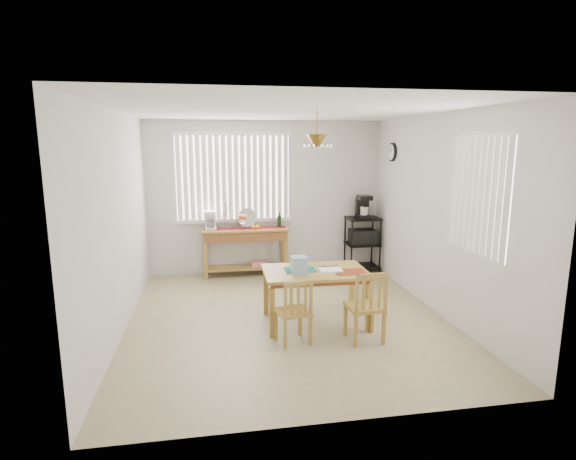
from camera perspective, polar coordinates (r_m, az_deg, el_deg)
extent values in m
cube|color=tan|center=(5.92, -0.06, -11.13)|extent=(4.00, 4.50, 0.01)
cube|color=silver|center=(7.81, -2.88, 4.18)|extent=(4.00, 0.10, 2.60)
cube|color=silver|center=(3.36, 6.50, -4.94)|extent=(4.00, 0.10, 2.60)
cube|color=silver|center=(5.60, -21.23, 0.76)|extent=(0.10, 4.50, 2.60)
cube|color=silver|center=(6.23, 18.87, 1.88)|extent=(0.10, 4.50, 2.60)
cube|color=white|center=(5.50, -0.07, 15.45)|extent=(4.00, 4.50, 0.10)
cube|color=white|center=(7.68, -6.97, 6.62)|extent=(1.90, 0.01, 1.40)
cube|color=white|center=(7.68, -13.70, 6.39)|extent=(0.07, 0.03, 1.40)
cube|color=white|center=(7.67, -12.91, 6.42)|extent=(0.07, 0.03, 1.40)
cube|color=white|center=(7.67, -12.12, 6.45)|extent=(0.07, 0.03, 1.40)
cube|color=white|center=(7.66, -11.33, 6.48)|extent=(0.07, 0.03, 1.40)
cube|color=white|center=(7.66, -10.53, 6.50)|extent=(0.07, 0.03, 1.40)
cube|color=white|center=(7.66, -9.74, 6.53)|extent=(0.07, 0.03, 1.40)
cube|color=white|center=(7.66, -8.95, 6.55)|extent=(0.07, 0.03, 1.40)
cube|color=white|center=(7.66, -8.15, 6.58)|extent=(0.07, 0.03, 1.40)
cube|color=white|center=(7.67, -7.36, 6.60)|extent=(0.07, 0.03, 1.40)
cube|color=white|center=(7.67, -6.57, 6.62)|extent=(0.07, 0.03, 1.40)
cube|color=white|center=(7.68, -5.77, 6.64)|extent=(0.07, 0.03, 1.40)
cube|color=white|center=(7.69, -4.98, 6.66)|extent=(0.07, 0.03, 1.40)
cube|color=white|center=(7.70, -4.20, 6.68)|extent=(0.07, 0.03, 1.40)
cube|color=white|center=(7.71, -3.41, 6.69)|extent=(0.07, 0.03, 1.40)
cube|color=white|center=(7.72, -2.63, 6.71)|extent=(0.07, 0.03, 1.40)
cube|color=white|center=(7.73, -1.84, 6.72)|extent=(0.07, 0.03, 1.40)
cube|color=white|center=(7.75, -1.07, 6.73)|extent=(0.07, 0.03, 1.40)
cube|color=white|center=(7.76, -0.29, 6.74)|extent=(0.07, 0.03, 1.40)
cube|color=white|center=(7.74, -6.83, 1.21)|extent=(1.98, 0.06, 0.06)
cube|color=white|center=(7.64, -7.08, 12.07)|extent=(1.98, 0.06, 0.06)
cube|color=white|center=(5.39, 23.11, 4.03)|extent=(0.01, 1.10, 1.30)
cube|color=white|center=(4.98, 26.06, 3.29)|extent=(0.03, 0.07, 1.30)
cube|color=white|center=(5.07, 25.34, 3.47)|extent=(0.03, 0.07, 1.30)
cube|color=white|center=(5.16, 24.65, 3.63)|extent=(0.03, 0.07, 1.30)
cube|color=white|center=(5.25, 23.98, 3.80)|extent=(0.03, 0.07, 1.30)
cube|color=white|center=(5.34, 23.33, 3.95)|extent=(0.03, 0.07, 1.30)
cube|color=white|center=(5.43, 22.71, 4.10)|extent=(0.03, 0.07, 1.30)
cube|color=white|center=(5.53, 22.11, 4.25)|extent=(0.03, 0.07, 1.30)
cube|color=white|center=(5.62, 21.52, 4.39)|extent=(0.03, 0.07, 1.30)
cube|color=white|center=(5.71, 20.95, 4.52)|extent=(0.03, 0.07, 1.30)
cube|color=white|center=(5.81, 20.41, 4.65)|extent=(0.03, 0.07, 1.30)
cylinder|color=black|center=(7.53, 13.08, 9.61)|extent=(0.04, 0.30, 0.30)
cylinder|color=white|center=(7.52, 12.91, 9.62)|extent=(0.01, 0.25, 0.25)
cylinder|color=olive|center=(5.35, 3.70, 13.19)|extent=(0.01, 0.01, 0.34)
cone|color=olive|center=(5.35, 3.67, 11.27)|extent=(0.24, 0.24, 0.14)
sphere|color=white|center=(5.39, 5.35, 10.60)|extent=(0.05, 0.05, 0.05)
sphere|color=white|center=(5.50, 4.15, 10.63)|extent=(0.05, 0.05, 0.05)
sphere|color=white|center=(5.46, 2.49, 10.64)|extent=(0.05, 0.05, 0.05)
sphere|color=white|center=(5.31, 1.96, 10.64)|extent=(0.05, 0.05, 0.05)
sphere|color=white|center=(5.19, 3.15, 10.62)|extent=(0.05, 0.05, 0.05)
sphere|color=white|center=(5.23, 4.89, 10.60)|extent=(0.05, 0.05, 0.05)
cube|color=#AE883B|center=(7.59, -5.44, 0.05)|extent=(1.44, 0.40, 0.04)
cube|color=brown|center=(7.61, -5.42, -0.68)|extent=(1.38, 0.37, 0.14)
cube|color=#AE883B|center=(7.52, -10.42, -3.94)|extent=(0.05, 0.05, 0.62)
cube|color=#AE883B|center=(7.62, -0.21, -3.57)|extent=(0.05, 0.05, 0.62)
cube|color=#AE883B|center=(7.83, -10.39, -3.35)|extent=(0.05, 0.05, 0.62)
cube|color=#AE883B|center=(7.92, -0.58, -3.00)|extent=(0.05, 0.05, 0.62)
cube|color=#AE883B|center=(7.74, -5.35, -4.73)|extent=(1.33, 0.35, 0.03)
cube|color=red|center=(7.74, -3.69, -4.25)|extent=(0.27, 0.20, 0.09)
cube|color=maroon|center=(7.58, -5.44, 0.20)|extent=(1.37, 0.22, 0.01)
cube|color=white|center=(7.56, -9.79, 0.21)|extent=(0.18, 0.22, 0.04)
cube|color=white|center=(7.61, -9.82, 1.14)|extent=(0.18, 0.07, 0.27)
cube|color=white|center=(7.50, -9.86, 2.14)|extent=(0.18, 0.20, 0.06)
cylinder|color=white|center=(7.52, -9.81, 0.78)|extent=(0.12, 0.12, 0.12)
cylinder|color=white|center=(7.56, -5.77, 0.48)|extent=(0.04, 0.04, 0.09)
cone|color=white|center=(7.54, -5.79, 1.12)|extent=(0.23, 0.23, 0.08)
sphere|color=red|center=(7.53, -5.46, 1.70)|extent=(0.07, 0.07, 0.07)
sphere|color=red|center=(7.57, -5.71, 1.74)|extent=(0.07, 0.07, 0.07)
sphere|color=red|center=(7.55, -6.09, 1.71)|extent=(0.07, 0.07, 0.07)
sphere|color=red|center=(7.50, -6.06, 1.65)|extent=(0.07, 0.07, 0.07)
sphere|color=red|center=(7.49, -5.67, 1.64)|extent=(0.07, 0.07, 0.07)
sphere|color=#FF9B0D|center=(7.52, -4.45, 0.38)|extent=(0.07, 0.07, 0.07)
sphere|color=#FF9B0D|center=(7.52, -3.90, 0.40)|extent=(0.07, 0.07, 0.07)
cylinder|color=silver|center=(7.72, -5.22, 1.59)|extent=(0.32, 0.08, 0.32)
cylinder|color=white|center=(7.60, -7.84, 0.63)|extent=(0.07, 0.07, 0.13)
cylinder|color=#4C3823|center=(7.56, -7.89, 2.61)|extent=(0.08, 0.04, 0.40)
cylinder|color=#4C3823|center=(7.56, -7.89, 2.78)|extent=(0.12, 0.05, 0.43)
cylinder|color=#4C3823|center=(7.56, -7.88, 2.44)|extent=(0.16, 0.07, 0.33)
cylinder|color=#4C3823|center=(7.55, -7.90, 2.95)|extent=(0.05, 0.02, 0.49)
cylinder|color=#4C3823|center=(7.56, -7.88, 2.38)|extent=(0.20, 0.09, 0.28)
cylinder|color=black|center=(7.67, -1.12, 1.14)|extent=(0.07, 0.07, 0.21)
cylinder|color=black|center=(7.65, -1.13, 2.17)|extent=(0.03, 0.03, 0.07)
cylinder|color=black|center=(7.76, 8.08, -2.16)|extent=(0.03, 0.03, 0.95)
cylinder|color=black|center=(7.93, 11.63, -2.00)|extent=(0.03, 0.03, 0.95)
cylinder|color=black|center=(8.13, 7.23, -1.53)|extent=(0.03, 0.03, 0.95)
cylinder|color=black|center=(8.29, 10.63, -1.39)|extent=(0.03, 0.03, 0.95)
cube|color=black|center=(7.94, 9.50, 1.46)|extent=(0.56, 0.45, 0.03)
cube|color=black|center=(8.02, 9.40, -1.76)|extent=(0.56, 0.45, 0.03)
cube|color=black|center=(8.12, 9.31, -4.57)|extent=(0.56, 0.45, 0.03)
cube|color=black|center=(7.99, 9.43, -0.81)|extent=(0.42, 0.33, 0.25)
cube|color=black|center=(7.91, 9.56, 1.76)|extent=(0.22, 0.27, 0.06)
cube|color=black|center=(7.97, 9.39, 2.85)|extent=(0.22, 0.09, 0.33)
cube|color=black|center=(7.86, 9.64, 4.09)|extent=(0.22, 0.25, 0.08)
cylinder|color=silver|center=(7.88, 9.61, 2.46)|extent=(0.15, 0.15, 0.15)
cube|color=#AE883B|center=(5.57, 3.47, -5.32)|extent=(1.28, 0.84, 0.04)
cube|color=brown|center=(5.58, 3.47, -5.76)|extent=(1.19, 0.75, 0.05)
cube|color=#AE883B|center=(5.27, -2.04, -10.48)|extent=(0.06, 0.06, 0.59)
cube|color=#AE883B|center=(5.51, 10.19, -9.67)|extent=(0.06, 0.06, 0.59)
cube|color=#AE883B|center=(5.93, -2.82, -8.01)|extent=(0.06, 0.06, 0.59)
cube|color=#AE883B|center=(6.14, 8.08, -7.42)|extent=(0.06, 0.06, 0.59)
cube|color=#12655B|center=(5.57, 1.55, -5.07)|extent=(0.39, 0.28, 0.01)
cube|color=maroon|center=(5.53, 7.91, -5.28)|extent=(0.39, 0.28, 0.01)
cube|color=white|center=(5.56, 5.41, -5.06)|extent=(0.28, 0.22, 0.02)
cube|color=black|center=(5.67, 5.12, -4.72)|extent=(0.27, 0.03, 0.03)
cube|color=#85ABC2|center=(5.36, 1.42, -4.53)|extent=(0.18, 0.18, 0.22)
cube|color=#AE883B|center=(5.12, 0.62, -10.36)|extent=(0.41, 0.41, 0.03)
cube|color=#AE883B|center=(5.37, 1.54, -11.47)|extent=(0.04, 0.04, 0.34)
cube|color=#AE883B|center=(5.27, -1.55, -11.92)|extent=(0.04, 0.04, 0.34)
cube|color=#AE883B|center=(5.11, 2.86, -12.66)|extent=(0.04, 0.04, 0.34)
cube|color=#AE883B|center=(5.01, -0.37, -13.16)|extent=(0.04, 0.04, 0.34)
cube|color=#AE883B|center=(4.96, 2.94, -8.49)|extent=(0.03, 0.03, 0.38)
cube|color=#AE883B|center=(4.85, -0.34, -8.93)|extent=(0.03, 0.03, 0.38)
cube|color=#AE883B|center=(4.85, 1.33, -6.85)|extent=(0.32, 0.09, 0.05)
cube|color=#AE883B|center=(4.94, 2.22, -8.80)|extent=(0.04, 0.02, 0.31)
cube|color=#AE883B|center=(4.91, 1.32, -8.92)|extent=(0.04, 0.02, 0.31)
cube|color=#AE883B|center=(4.88, 0.40, -9.04)|extent=(0.04, 0.02, 0.31)
cube|color=#AE883B|center=(5.23, 9.71, -9.60)|extent=(0.41, 0.41, 0.04)
cube|color=#AE883B|center=(5.51, 10.61, -10.87)|extent=(0.04, 0.04, 0.38)
cube|color=#AE883B|center=(5.39, 7.30, -11.25)|extent=(0.04, 0.04, 0.38)
cube|color=#AE883B|center=(5.23, 12.05, -12.14)|extent=(0.04, 0.04, 0.38)
cube|color=#AE883B|center=(5.11, 8.58, -12.59)|extent=(0.04, 0.04, 0.38)
cube|color=#AE883B|center=(5.07, 12.29, -7.62)|extent=(0.03, 0.03, 0.42)
cube|color=#AE883B|center=(4.94, 8.76, -7.97)|extent=(0.03, 0.03, 0.42)
cube|color=#AE883B|center=(4.95, 10.62, -5.77)|extent=(0.35, 0.04, 0.06)
cube|color=#AE883B|center=(5.04, 11.52, -7.93)|extent=(0.04, 0.02, 0.34)
cube|color=#AE883B|center=(5.01, 10.54, -8.03)|extent=(0.04, 0.02, 0.34)
cube|color=#AE883B|center=(4.97, 9.55, -8.13)|extent=(0.04, 0.02, 0.34)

